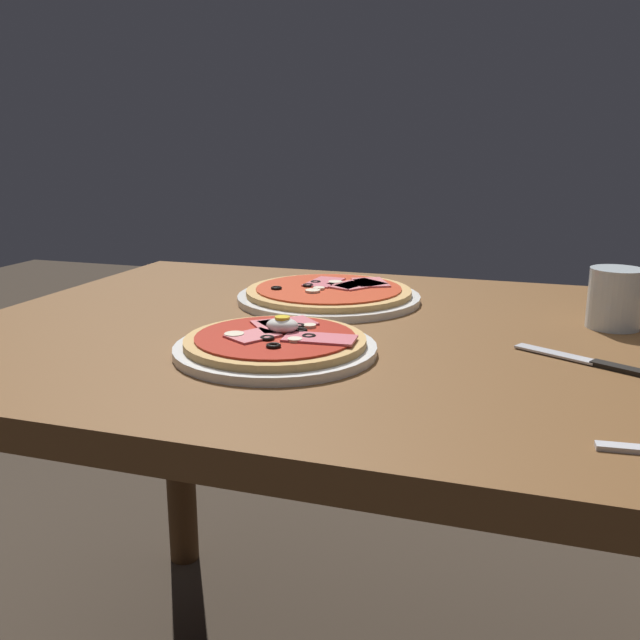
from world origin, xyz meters
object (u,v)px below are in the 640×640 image
at_px(pizza_across_left, 329,295).
at_px(knife, 597,363).
at_px(water_glass_near, 615,302).
at_px(dining_table, 370,397).
at_px(pizza_foreground, 276,344).

relative_size(pizza_across_left, knife, 1.76).
relative_size(water_glass_near, knife, 0.50).
xyz_separation_m(dining_table, water_glass_near, (0.34, 0.13, 0.14)).
bearing_deg(pizza_foreground, water_glass_near, 33.07).
bearing_deg(knife, dining_table, 166.14).
distance_m(pizza_across_left, water_glass_near, 0.46).
height_order(pizza_foreground, knife, pizza_foreground).
bearing_deg(dining_table, pizza_foreground, -120.83).
xyz_separation_m(dining_table, pizza_foreground, (-0.09, -0.15, 0.12)).
bearing_deg(pizza_across_left, pizza_foreground, -85.30).
height_order(pizza_across_left, knife, pizza_across_left).
height_order(water_glass_near, knife, water_glass_near).
bearing_deg(knife, pizza_foreground, -169.16).
relative_size(dining_table, pizza_across_left, 3.90).
bearing_deg(pizza_foreground, dining_table, 59.17).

